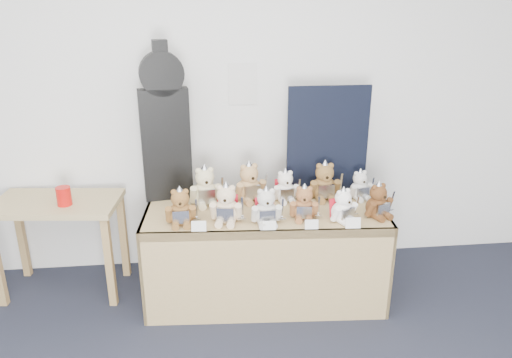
{
  "coord_description": "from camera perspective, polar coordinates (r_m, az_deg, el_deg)",
  "views": [
    {
      "loc": [
        0.13,
        -1.11,
        2.06
      ],
      "look_at": [
        0.45,
        1.85,
        0.93
      ],
      "focal_mm": 35.0,
      "sensor_mm": 36.0,
      "label": 1
    }
  ],
  "objects": [
    {
      "name": "teddy_front_end",
      "position": [
        3.33,
        13.79,
        -2.55
      ],
      "size": [
        0.21,
        0.2,
        0.26
      ],
      "rotation": [
        0.0,
        0.0,
        0.39
      ],
      "color": "brown",
      "rests_on": "display_table"
    },
    {
      "name": "entry_card_d",
      "position": [
        3.16,
        11.03,
        -4.95
      ],
      "size": [
        0.1,
        0.03,
        0.07
      ],
      "primitive_type": "cube",
      "rotation": [
        -0.24,
        0.0,
        -0.07
      ],
      "color": "silver",
      "rests_on": "display_table"
    },
    {
      "name": "entry_card_c",
      "position": [
        3.11,
        6.38,
        -5.18
      ],
      "size": [
        0.09,
        0.02,
        0.06
      ],
      "primitive_type": "cube",
      "rotation": [
        -0.24,
        0.0,
        -0.07
      ],
      "color": "silver",
      "rests_on": "display_table"
    },
    {
      "name": "red_cup",
      "position": [
        3.59,
        -21.11,
        -1.84
      ],
      "size": [
        0.1,
        0.1,
        0.13
      ],
      "primitive_type": "cylinder",
      "color": "red",
      "rests_on": "side_table"
    },
    {
      "name": "teddy_front_centre",
      "position": [
        3.14,
        1.17,
        -3.31
      ],
      "size": [
        0.22,
        0.18,
        0.27
      ],
      "rotation": [
        0.0,
        0.0,
        0.02
      ],
      "color": "beige",
      "rests_on": "display_table"
    },
    {
      "name": "entry_card_b",
      "position": [
        3.08,
        1.55,
        -5.33
      ],
      "size": [
        0.08,
        0.02,
        0.06
      ],
      "primitive_type": "cube",
      "rotation": [
        -0.24,
        0.0,
        -0.07
      ],
      "color": "silver",
      "rests_on": "display_table"
    },
    {
      "name": "teddy_back_centre_right",
      "position": [
        3.48,
        3.37,
        -0.95
      ],
      "size": [
        0.21,
        0.18,
        0.25
      ],
      "rotation": [
        0.0,
        0.0,
        0.1
      ],
      "color": "white",
      "rests_on": "display_table"
    },
    {
      "name": "teddy_front_far_right",
      "position": [
        3.22,
        9.92,
        -3.15
      ],
      "size": [
        0.21,
        0.2,
        0.25
      ],
      "rotation": [
        0.0,
        0.0,
        0.43
      ],
      "color": "white",
      "rests_on": "display_table"
    },
    {
      "name": "teddy_front_right",
      "position": [
        3.22,
        5.51,
        -2.86
      ],
      "size": [
        0.21,
        0.18,
        0.25
      ],
      "rotation": [
        0.0,
        0.0,
        -0.16
      ],
      "color": "brown",
      "rests_on": "display_table"
    },
    {
      "name": "teddy_back_left",
      "position": [
        3.43,
        -5.81,
        -0.98
      ],
      "size": [
        0.25,
        0.22,
        0.3
      ],
      "rotation": [
        0.0,
        0.0,
        0.15
      ],
      "color": "beige",
      "rests_on": "display_table"
    },
    {
      "name": "teddy_back_right",
      "position": [
        3.53,
        7.83,
        -0.42
      ],
      "size": [
        0.25,
        0.2,
        0.3
      ],
      "rotation": [
        0.0,
        0.0,
        0.01
      ],
      "color": "brown",
      "rests_on": "display_table"
    },
    {
      "name": "side_table",
      "position": [
        3.75,
        -21.65,
        -4.06
      ],
      "size": [
        0.89,
        0.56,
        0.71
      ],
      "rotation": [
        0.0,
        0.0,
        -0.11
      ],
      "color": "tan",
      "rests_on": "floor"
    },
    {
      "name": "teddy_front_far_left",
      "position": [
        3.17,
        -8.61,
        -3.33
      ],
      "size": [
        0.22,
        0.18,
        0.27
      ],
      "rotation": [
        0.0,
        0.0,
        0.03
      ],
      "color": "brown",
      "rests_on": "display_table"
    },
    {
      "name": "guitar_case",
      "position": [
        3.45,
        -10.38,
        6.12
      ],
      "size": [
        0.34,
        0.15,
        1.09
      ],
      "rotation": [
        0.0,
        0.0,
        0.16
      ],
      "color": "black",
      "rests_on": "display_table"
    },
    {
      "name": "teddy_front_left",
      "position": [
        3.16,
        -3.42,
        -3.01
      ],
      "size": [
        0.23,
        0.21,
        0.29
      ],
      "rotation": [
        0.0,
        0.0,
        -0.18
      ],
      "color": "beige",
      "rests_on": "display_table"
    },
    {
      "name": "teddy_back_centre_left",
      "position": [
        3.48,
        -0.75,
        -0.55
      ],
      "size": [
        0.26,
        0.23,
        0.31
      ],
      "rotation": [
        0.0,
        0.0,
        0.28
      ],
      "color": "tan",
      "rests_on": "display_table"
    },
    {
      "name": "entry_card_a",
      "position": [
        3.08,
        -6.56,
        -5.38
      ],
      "size": [
        0.09,
        0.03,
        0.06
      ],
      "primitive_type": "cube",
      "rotation": [
        -0.24,
        0.0,
        -0.07
      ],
      "color": "silver",
      "rests_on": "display_table"
    },
    {
      "name": "display_table",
      "position": [
        3.39,
        1.11,
        -6.14
      ],
      "size": [
        1.66,
        0.78,
        0.68
      ],
      "rotation": [
        0.0,
        0.0,
        -0.07
      ],
      "color": "#9C834F",
      "rests_on": "floor"
    },
    {
      "name": "teddy_back_end",
      "position": [
        3.59,
        11.79,
        -0.78
      ],
      "size": [
        0.2,
        0.18,
        0.24
      ],
      "rotation": [
        0.0,
        0.0,
        0.24
      ],
      "color": "silver",
      "rests_on": "display_table"
    },
    {
      "name": "room_shell",
      "position": [
        3.67,
        -1.53,
        10.78
      ],
      "size": [
        6.0,
        6.0,
        6.0
      ],
      "color": "white",
      "rests_on": "floor"
    },
    {
      "name": "navy_board",
      "position": [
        3.59,
        8.2,
        4.4
      ],
      "size": [
        0.58,
        0.02,
        0.78
      ],
      "primitive_type": "cube",
      "rotation": [
        0.0,
        0.0,
        -0.01
      ],
      "color": "black",
      "rests_on": "display_table"
    }
  ]
}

